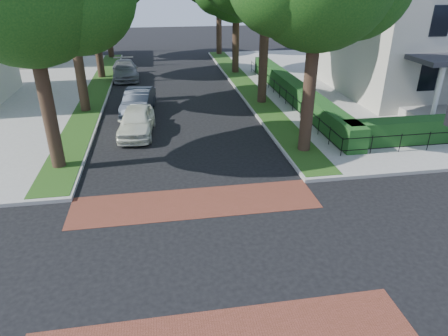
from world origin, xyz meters
The scene contains 11 objects.
ground centered at (0.00, 0.00, 0.00)m, with size 120.00×120.00×0.00m, color black.
sidewalk_ne centered at (19.50, 19.00, 0.07)m, with size 30.00×30.00×0.15m, color gray.
crosswalk_far centered at (0.00, 3.20, 0.01)m, with size 9.00×2.20×0.01m, color brown.
grass_strip_ne centered at (5.40, 19.10, 0.16)m, with size 1.60×29.80×0.02m, color #1F4112.
grass_strip_nw centered at (-5.40, 19.10, 0.16)m, with size 1.60×29.80×0.02m, color #1F4112.
hedge_main_road centered at (7.70, 15.00, 0.75)m, with size 1.00×18.00×1.20m, color #174116.
fence_main_road centered at (6.90, 15.00, 0.60)m, with size 0.06×18.00×0.90m, color black, non-canonical shape.
house_victorian centered at (17.51, 15.92, 6.02)m, with size 13.00×13.05×12.48m.
parked_car_front centered at (-2.30, 10.73, 0.72)m, with size 1.70×4.23×1.44m, color silver.
parked_car_middle centered at (-2.30, 14.46, 0.71)m, with size 1.50×4.31×1.42m, color #1F262F.
parked_car_rear centered at (-3.60, 23.70, 0.70)m, with size 1.96×4.83×1.40m, color slate.
Camera 1 is at (-1.04, -9.45, 7.53)m, focal length 32.00 mm.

